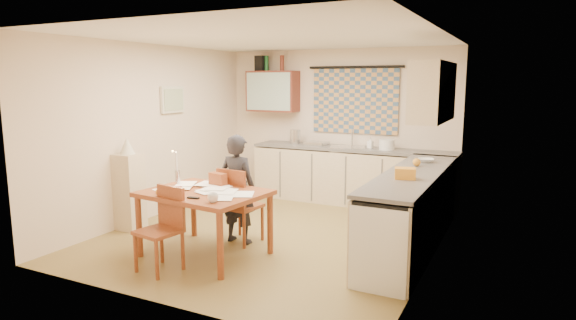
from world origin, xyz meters
The scene contains 44 objects.
floor centered at (0.00, 0.00, -0.01)m, with size 4.00×4.50×0.02m, color brown.
ceiling centered at (0.00, 0.00, 2.51)m, with size 4.00×4.50×0.02m, color white.
wall_back centered at (0.00, 2.26, 1.25)m, with size 4.00×0.02×2.50m, color beige.
wall_front centered at (0.00, -2.26, 1.25)m, with size 4.00×0.02×2.50m, color beige.
wall_left centered at (-2.01, 0.00, 1.25)m, with size 0.02×4.50×2.50m, color beige.
wall_right centered at (2.01, 0.00, 1.25)m, with size 0.02×4.50×2.50m, color beige.
window_blind centered at (0.30, 2.22, 1.65)m, with size 1.45×0.03×1.05m, color #3A5777.
curtain_rod centered at (0.30, 2.20, 2.20)m, with size 0.04×0.04×1.60m, color black.
wall_cabinet centered at (-1.15, 2.08, 1.80)m, with size 0.90×0.34×0.70m, color #5B2318.
wall_cabinet_glass centered at (-1.15, 1.91, 1.80)m, with size 0.84×0.02×0.64m, color #99B2A5.
upper_cabinet_right centered at (1.83, 0.55, 1.85)m, with size 0.34×1.30×0.70m, color #C6AF88.
framed_print centered at (-1.97, 0.40, 1.70)m, with size 0.04×0.50×0.40m, color beige.
print_canvas centered at (-1.95, 0.40, 1.70)m, with size 0.01×0.42×0.32m, color beige.
counter_back centered at (0.37, 1.95, 0.45)m, with size 3.30×0.62×0.92m.
counter_right centered at (1.70, 0.28, 0.45)m, with size 0.62×2.95×0.92m.
stove centered at (1.70, -0.93, 0.43)m, with size 0.55×0.55×0.86m.
sink centered at (0.28, 1.95, 0.88)m, with size 0.55×0.45×0.10m, color silver.
tap centered at (0.30, 2.13, 1.06)m, with size 0.03×0.03×0.28m, color silver.
dish_rack centered at (-0.26, 1.95, 0.95)m, with size 0.35×0.30×0.06m, color silver.
kettle centered at (-0.65, 1.95, 1.04)m, with size 0.18×0.18×0.24m, color silver.
mixing_bowl centered at (0.93, 1.95, 1.00)m, with size 0.24×0.24×0.16m, color white.
soap_bottle centered at (0.65, 2.00, 1.01)m, with size 0.09×0.10×0.17m, color white.
bowl centered at (1.70, 1.03, 0.95)m, with size 0.26×0.26×0.05m, color white.
orange_bag centered at (1.70, -0.18, 0.98)m, with size 0.22×0.16×0.12m, color orange.
fruit_orange centered at (1.65, 0.67, 0.97)m, with size 0.10×0.10×0.10m, color orange.
speaker centered at (-1.37, 2.08, 2.28)m, with size 0.16×0.20×0.26m, color black.
bottle_green centered at (-1.27, 2.08, 2.28)m, with size 0.07×0.07×0.26m, color #195926.
bottle_brown centered at (-0.97, 2.08, 2.28)m, with size 0.07×0.07×0.26m, color #5B2318.
dining_table centered at (-0.35, -1.06, 0.38)m, with size 1.41×1.13×0.75m.
chair_far centered at (-0.23, -0.50, 0.29)m, with size 0.47×0.47×0.94m.
chair_near centered at (-0.50, -1.64, 0.27)m, with size 0.46×0.46×0.88m.
person centered at (-0.25, -0.51, 0.67)m, with size 0.50×0.34×1.35m, color black.
shelf_stand centered at (-1.84, -0.70, 0.51)m, with size 0.32×0.30×1.03m, color #C6AF88.
lampshade centered at (-1.84, -0.70, 1.14)m, with size 0.20×0.20×0.22m, color beige.
letter_rack centered at (-0.36, -0.78, 0.83)m, with size 0.22×0.10×0.16m, color brown.
mug centered at (0.03, -1.43, 0.79)m, with size 0.13×0.13×0.09m, color white.
magazine centered at (-0.81, -1.25, 0.76)m, with size 0.29×0.33×0.03m, color maroon.
book centered at (-0.75, -1.15, 0.76)m, with size 0.24×0.27×0.02m, color orange.
orange_box centered at (-0.70, -1.35, 0.77)m, with size 0.12×0.08×0.04m, color orange.
eyeglasses centered at (-0.25, -1.39, 0.76)m, with size 0.13×0.04×0.02m, color black.
candle_holder centered at (-0.82, -0.93, 0.84)m, with size 0.06×0.06×0.18m, color silver.
candle centered at (-0.83, -0.94, 1.04)m, with size 0.02×0.02×0.22m, color white.
candle_flame centered at (-0.85, -0.98, 1.16)m, with size 0.02×0.02×0.02m, color #FFCC66.
papers centered at (-0.38, -1.02, 0.76)m, with size 1.23×0.80×0.02m.
Camera 1 is at (2.85, -5.37, 1.98)m, focal length 30.00 mm.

